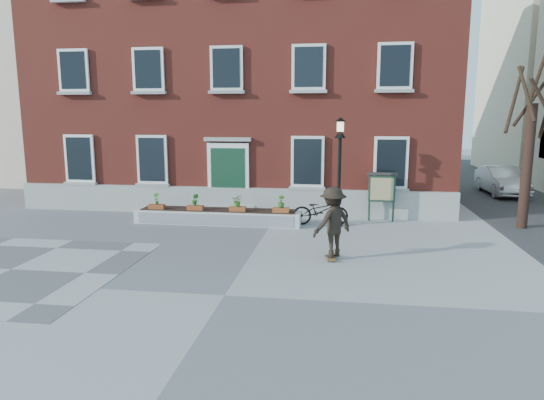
% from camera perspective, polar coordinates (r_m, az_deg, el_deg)
% --- Properties ---
extents(ground, '(100.00, 100.00, 0.00)m').
position_cam_1_polar(ground, '(11.16, -5.60, -11.11)').
color(ground, gray).
rests_on(ground, ground).
extents(checker_patch, '(6.00, 6.00, 0.01)m').
position_cam_1_polar(checker_patch, '(14.56, -28.36, -7.20)').
color(checker_patch, '#515153').
rests_on(checker_patch, ground).
extents(distant_building, '(10.00, 12.00, 13.00)m').
position_cam_1_polar(distant_building, '(36.52, -26.73, 12.85)').
color(distant_building, beige).
rests_on(distant_building, ground).
extents(bicycle, '(2.09, 0.87, 1.07)m').
position_cam_1_polar(bicycle, '(17.90, 5.71, -1.25)').
color(bicycle, black).
rests_on(bicycle, ground).
extents(parked_car, '(1.63, 4.38, 1.43)m').
position_cam_1_polar(parked_car, '(27.30, 25.39, 2.08)').
color(parked_car, silver).
rests_on(parked_car, ground).
extents(brick_building, '(18.40, 10.85, 12.60)m').
position_cam_1_polar(brick_building, '(24.61, -2.52, 15.32)').
color(brick_building, maroon).
rests_on(brick_building, ground).
extents(planter_assembly, '(6.20, 1.12, 1.15)m').
position_cam_1_polar(planter_assembly, '(18.24, -6.32, -1.79)').
color(planter_assembly, silver).
rests_on(planter_assembly, ground).
extents(bare_tree, '(1.83, 1.83, 6.16)m').
position_cam_1_polar(bare_tree, '(19.26, 27.96, 5.20)').
color(bare_tree, '#321E16').
rests_on(bare_tree, ground).
extents(lamp_post, '(0.40, 0.40, 3.93)m').
position_cam_1_polar(lamp_post, '(17.53, 7.96, 5.08)').
color(lamp_post, black).
rests_on(lamp_post, ground).
extents(notice_board, '(1.10, 0.16, 1.87)m').
position_cam_1_polar(notice_board, '(18.78, 12.80, 1.33)').
color(notice_board, '#183121').
rests_on(notice_board, ground).
extents(skateboarder, '(1.44, 1.40, 2.05)m').
position_cam_1_polar(skateboarder, '(13.60, 7.15, -2.61)').
color(skateboarder, brown).
rests_on(skateboarder, ground).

